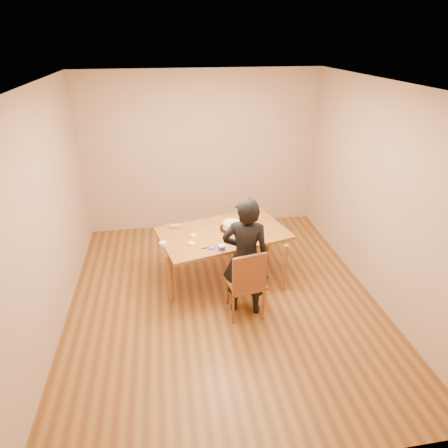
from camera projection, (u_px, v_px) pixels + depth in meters
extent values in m
cube|color=brown|center=(223.00, 299.00, 5.01)|extent=(4.00, 4.50, 0.00)
cube|color=silver|center=(223.00, 86.00, 3.78)|extent=(4.00, 4.50, 0.00)
cube|color=tan|center=(202.00, 153.00, 6.37)|extent=(4.00, 0.00, 2.70)
cube|color=tan|center=(43.00, 219.00, 4.11)|extent=(0.00, 4.50, 2.70)
cube|color=tan|center=(380.00, 196.00, 4.68)|extent=(0.00, 4.50, 2.70)
cube|color=brown|center=(223.00, 233.00, 5.12)|extent=(1.89, 1.38, 0.04)
cube|color=brown|center=(246.00, 282.00, 4.58)|extent=(0.51, 0.51, 0.04)
cylinder|color=#B32A0B|center=(231.00, 228.00, 5.18)|extent=(0.32, 0.32, 0.02)
cylinder|color=white|center=(231.00, 225.00, 5.16)|extent=(0.24, 0.24, 0.08)
ellipsoid|color=white|center=(231.00, 222.00, 5.13)|extent=(0.23, 0.23, 0.03)
cylinder|color=white|center=(222.00, 248.00, 4.66)|extent=(0.08, 0.08, 0.07)
cylinder|color=#192CA8|center=(212.00, 248.00, 4.71)|extent=(0.09, 0.09, 0.01)
ellipsoid|color=white|center=(211.00, 247.00, 4.71)|extent=(0.04, 0.04, 0.02)
cylinder|color=white|center=(192.00, 244.00, 4.78)|extent=(0.08, 0.08, 0.04)
cylinder|color=white|center=(194.00, 236.00, 4.97)|extent=(0.08, 0.08, 0.04)
cylinder|color=white|center=(163.00, 244.00, 4.78)|extent=(0.09, 0.09, 0.04)
cube|color=#C52E81|center=(176.00, 227.00, 5.22)|extent=(0.15, 0.08, 0.02)
cube|color=green|center=(175.00, 226.00, 5.21)|extent=(0.14, 0.08, 0.02)
cube|color=black|center=(207.00, 248.00, 4.72)|extent=(0.14, 0.03, 0.01)
imported|color=black|center=(246.00, 257.00, 4.47)|extent=(0.65, 0.51, 1.56)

